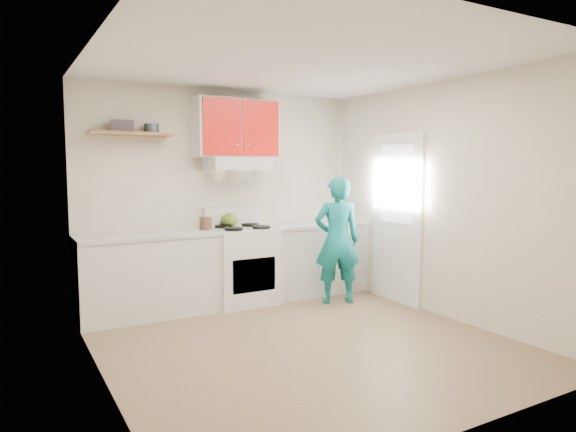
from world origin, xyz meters
TOP-DOWN VIEW (x-y plane):
  - floor at (0.00, 0.00)m, footprint 3.80×3.80m
  - ceiling at (0.00, 0.00)m, footprint 3.60×3.80m
  - back_wall at (0.00, 1.90)m, footprint 3.60×0.04m
  - front_wall at (0.00, -1.90)m, footprint 3.60×0.04m
  - left_wall at (-1.80, 0.00)m, footprint 0.04×3.80m
  - right_wall at (1.80, 0.00)m, footprint 0.04×3.80m
  - door at (1.78, 0.70)m, footprint 0.05×0.85m
  - door_glass at (1.75, 0.70)m, footprint 0.01×0.55m
  - counter_left at (-1.04, 1.60)m, footprint 1.52×0.60m
  - counter_right at (1.14, 1.60)m, footprint 1.32×0.60m
  - stove at (0.10, 1.57)m, footprint 0.76×0.65m
  - range_hood at (0.10, 1.68)m, footprint 0.76×0.44m
  - upper_cabinets at (0.10, 1.73)m, footprint 1.02×0.33m
  - shelf at (-1.15, 1.75)m, footprint 0.90×0.30m
  - books at (-1.24, 1.75)m, footprint 0.26×0.21m
  - tin at (-0.92, 1.78)m, footprint 0.19×0.19m
  - kettle at (0.01, 1.75)m, footprint 0.26×0.26m
  - crock at (-0.35, 1.64)m, footprint 0.15×0.15m
  - cutting_board at (0.87, 1.56)m, footprint 0.30×0.24m
  - silicone_mat at (1.48, 1.57)m, footprint 0.29×0.24m
  - person at (1.11, 1.02)m, footprint 0.66×0.55m

SIDE VIEW (x-z plane):
  - floor at x=0.00m, z-range 0.00..0.00m
  - counter_left at x=-1.04m, z-range 0.00..0.90m
  - counter_right at x=1.14m, z-range 0.00..0.90m
  - stove at x=0.10m, z-range 0.00..0.92m
  - person at x=1.11m, z-range 0.00..1.54m
  - silicone_mat at x=1.48m, z-range 0.90..0.91m
  - cutting_board at x=0.87m, z-range 0.90..0.92m
  - crock at x=-0.35m, z-range 0.90..1.07m
  - kettle at x=0.01m, z-range 0.92..1.10m
  - door at x=1.78m, z-range 0.00..2.05m
  - back_wall at x=0.00m, z-range 0.00..2.60m
  - front_wall at x=0.00m, z-range 0.00..2.60m
  - left_wall at x=-1.80m, z-range 0.00..2.60m
  - right_wall at x=1.80m, z-range 0.00..2.60m
  - door_glass at x=1.75m, z-range 0.98..1.92m
  - range_hood at x=0.10m, z-range 1.62..1.77m
  - shelf at x=-1.15m, z-range 2.00..2.04m
  - tin at x=-0.92m, z-range 2.04..2.14m
  - books at x=-1.24m, z-range 2.04..2.16m
  - upper_cabinets at x=0.10m, z-range 1.77..2.47m
  - ceiling at x=0.00m, z-range 2.58..2.62m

